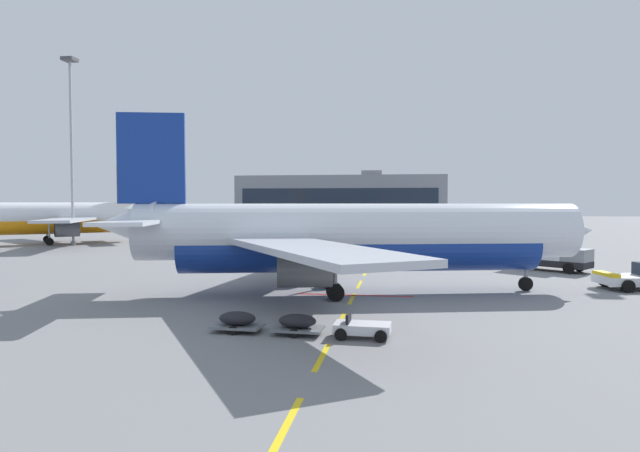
{
  "coord_description": "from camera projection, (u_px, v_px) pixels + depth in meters",
  "views": [
    {
      "loc": [
        21.19,
        -14.4,
        6.31
      ],
      "look_at": [
        14.55,
        29.46,
        4.34
      ],
      "focal_mm": 30.47,
      "sensor_mm": 36.0,
      "label": 1
    }
  ],
  "objects": [
    {
      "name": "ground",
      "position": [
        603.0,
        269.0,
        51.2
      ],
      "size": [
        400.0,
        400.0,
        0.0
      ],
      "primitive_type": "plane",
      "color": "slate"
    },
    {
      "name": "airliner_foreground",
      "position": [
        351.0,
        236.0,
        37.3
      ],
      "size": [
        34.52,
        33.7,
        12.2
      ],
      "color": "silver",
      "rests_on": "ground"
    },
    {
      "name": "apron_paint_markings",
      "position": [
        368.0,
        268.0,
        51.53
      ],
      "size": [
        8.0,
        94.46,
        0.01
      ],
      "color": "yellow",
      "rests_on": "ground"
    },
    {
      "name": "ground_power_truck",
      "position": [
        547.0,
        252.0,
        50.08
      ],
      "size": [
        6.98,
        6.22,
        3.14
      ],
      "color": "black",
      "rests_on": "ground"
    },
    {
      "name": "baggage_train",
      "position": [
        298.0,
        324.0,
        25.77
      ],
      "size": [
        8.66,
        1.91,
        1.14
      ],
      "color": "silver",
      "rests_on": "ground"
    },
    {
      "name": "airliner_mid_left",
      "position": [
        37.0,
        218.0,
        80.34
      ],
      "size": [
        31.26,
        28.87,
        12.29
      ],
      "color": "white",
      "rests_on": "ground"
    },
    {
      "name": "terminal_satellite",
      "position": [
        342.0,
        200.0,
        163.39
      ],
      "size": [
        60.93,
        19.11,
        15.63
      ],
      "color": "gray",
      "rests_on": "ground"
    },
    {
      "name": "apron_light_mast_near",
      "position": [
        71.0,
        130.0,
        78.08
      ],
      "size": [
        1.8,
        1.8,
        26.98
      ],
      "color": "slate",
      "rests_on": "ground"
    }
  ]
}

